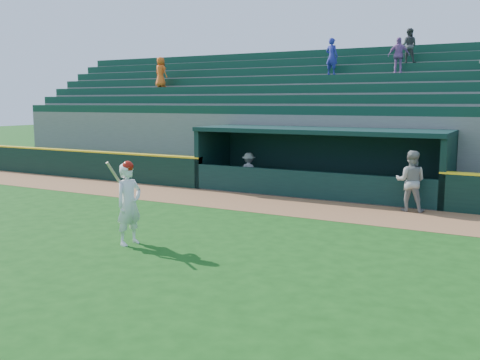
{
  "coord_description": "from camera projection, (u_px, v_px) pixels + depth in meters",
  "views": [
    {
      "loc": [
        7.01,
        -11.18,
        3.43
      ],
      "look_at": [
        0.0,
        1.6,
        1.3
      ],
      "focal_mm": 40.0,
      "sensor_mm": 36.0,
      "label": 1
    }
  ],
  "objects": [
    {
      "name": "dugout_player_inside",
      "position": [
        249.0,
        171.0,
        21.07
      ],
      "size": [
        1.02,
        0.7,
        1.46
      ],
      "primitive_type": "imported",
      "rotation": [
        0.0,
        0.0,
        3.32
      ],
      "color": "#9E9F99",
      "rests_on": "ground"
    },
    {
      "name": "batter_at_plate",
      "position": [
        129.0,
        203.0,
        12.87
      ],
      "size": [
        0.59,
        0.87,
        2.06
      ],
      "color": "white",
      "rests_on": "ground"
    },
    {
      "name": "ground",
      "position": [
        210.0,
        239.0,
        13.53
      ],
      "size": [
        120.0,
        120.0,
        0.0
      ],
      "primitive_type": "plane",
      "color": "#144511",
      "rests_on": "ground"
    },
    {
      "name": "wall_stripe_left",
      "position": [
        61.0,
        150.0,
        24.86
      ],
      "size": [
        15.5,
        0.32,
        0.06
      ],
      "primitive_type": "cube",
      "color": "yellow",
      "rests_on": "field_wall_left"
    },
    {
      "name": "stands",
      "position": [
        358.0,
        125.0,
        24.07
      ],
      "size": [
        34.5,
        6.25,
        7.46
      ],
      "color": "slate",
      "rests_on": "ground"
    },
    {
      "name": "dugout_player_front",
      "position": [
        411.0,
        181.0,
        16.81
      ],
      "size": [
        1.0,
        0.81,
        1.93
      ],
      "primitive_type": "imported",
      "rotation": [
        0.0,
        0.0,
        3.23
      ],
      "color": "#969691",
      "rests_on": "ground"
    },
    {
      "name": "field_wall_left",
      "position": [
        61.0,
        163.0,
        24.95
      ],
      "size": [
        15.5,
        0.3,
        1.2
      ],
      "primitive_type": "cube",
      "color": "black",
      "rests_on": "ground"
    },
    {
      "name": "warning_track",
      "position": [
        288.0,
        206.0,
        17.78
      ],
      "size": [
        40.0,
        3.0,
        0.01
      ],
      "primitive_type": "cube",
      "color": "brown",
      "rests_on": "ground"
    },
    {
      "name": "dugout",
      "position": [
        321.0,
        157.0,
        20.28
      ],
      "size": [
        9.4,
        2.8,
        2.46
      ],
      "color": "slate",
      "rests_on": "ground"
    }
  ]
}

